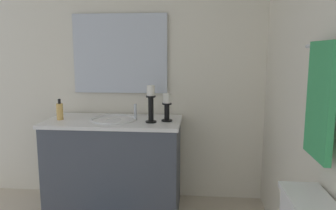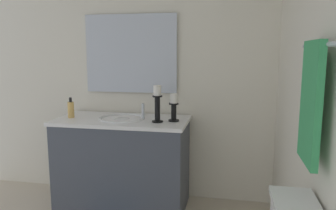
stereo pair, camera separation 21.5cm
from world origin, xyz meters
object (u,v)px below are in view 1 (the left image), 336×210
Objects in this scene: soap_bottle at (60,111)px; towel_near_vanity at (320,101)px; candle_holder_short at (151,103)px; towel_bar at (329,45)px; candle_holder_tall at (167,107)px; mirror at (120,54)px; sink_basin at (114,124)px; vanity_cabinet at (115,164)px.

towel_near_vanity is at bearing 56.46° from soap_bottle.
candle_holder_short is 1.71× the size of soap_bottle.
soap_bottle is at bearing -123.27° from towel_bar.
towel_near_vanity reaches higher than candle_holder_tall.
candle_holder_short is (0.36, 0.33, -0.40)m from mirror.
mirror reaches higher than sink_basin.
towel_bar is at bearing 90.00° from towel_near_vanity.
sink_basin is at bearing 90.00° from vanity_cabinet.
soap_bottle is at bearing -92.84° from candle_holder_short.
candle_holder_tall reaches higher than soap_bottle.
candle_holder_short is at bearing 77.15° from vanity_cabinet.
vanity_cabinet is 1.33× the size of mirror.
vanity_cabinet is at bearing -90.00° from sink_basin.
mirror is 1.53× the size of towel_bar.
towel_bar is at bearing 56.73° from soap_bottle.
vanity_cabinet is 2.88× the size of sink_basin.
candle_holder_short reaches higher than soap_bottle.
sink_basin is at bearing -102.88° from candle_holder_short.
soap_bottle reaches higher than vanity_cabinet.
candle_holder_short is 0.54× the size of towel_bar.
candle_holder_tall is at bearing 57.74° from mirror.
mirror is 0.63m from candle_holder_short.
candle_holder_short reaches higher than sink_basin.
sink_basin is 1.78m from towel_near_vanity.
towel_near_vanity is at bearing 34.56° from candle_holder_tall.
towel_bar is (1.11, 0.95, 0.44)m from candle_holder_short.
towel_bar reaches higher than soap_bottle.
vanity_cabinet is 1.89m from towel_near_vanity.
vanity_cabinet is at bearing -133.02° from towel_near_vanity.
mirror is 1.64× the size of towel_near_vanity.
candle_holder_short is 1.52m from towel_bar.
towel_bar is at bearing 47.38° from vanity_cabinet.
soap_bottle is (0.32, -0.46, -0.49)m from mirror.
mirror is 1.95m from towel_near_vanity.
candle_holder_tall is at bearing -145.44° from towel_near_vanity.
candle_holder_tall is 0.44× the size of towel_near_vanity.
mirror reaches higher than vanity_cabinet.
mirror is (-0.28, -0.00, 0.60)m from sink_basin.
vanity_cabinet is 2.03× the size of towel_bar.
soap_bottle is 0.32× the size of towel_bar.
towel_bar is 0.25m from towel_near_vanity.
sink_basin is 1.86m from towel_bar.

